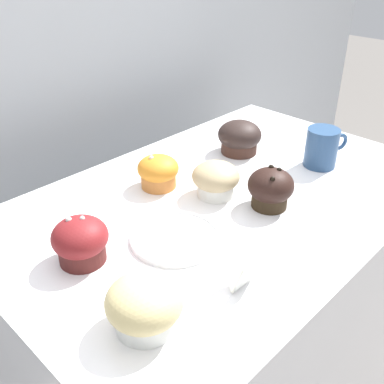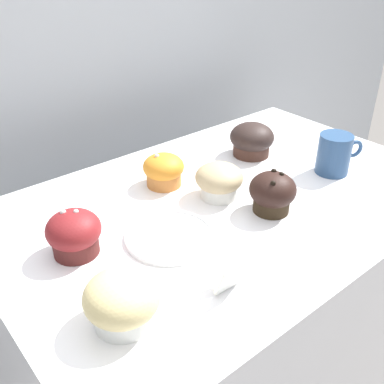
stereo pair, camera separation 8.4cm
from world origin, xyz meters
name	(u,v)px [view 1 (the left image)]	position (x,y,z in m)	size (l,w,h in m)	color
wall_back	(72,118)	(0.00, 0.60, 0.90)	(3.20, 0.10, 1.80)	#B2B7BC
display_counter	(220,338)	(0.00, 0.00, 0.44)	(1.00, 0.64, 0.88)	white
muffin_front_center	(158,172)	(-0.07, 0.14, 0.92)	(0.09, 0.09, 0.08)	#CB7A38
muffin_back_left	(216,179)	(-0.01, 0.02, 0.92)	(0.10, 0.10, 0.08)	silver
muffin_back_right	(145,305)	(-0.36, -0.16, 0.93)	(0.11, 0.11, 0.08)	white
muffin_front_left	(81,241)	(-0.34, 0.04, 0.93)	(0.10, 0.10, 0.09)	#4F1E1C
muffin_front_right	(271,188)	(0.03, -0.09, 0.93)	(0.09, 0.09, 0.09)	black
muffin_back_center	(239,137)	(0.19, 0.12, 0.93)	(0.11, 0.11, 0.08)	#3E261E
coffee_cup	(322,147)	(0.27, -0.07, 0.93)	(0.11, 0.08, 0.09)	navy
serving_plate	(175,237)	(-0.19, -0.03, 0.89)	(0.17, 0.17, 0.01)	white
price_card	(243,271)	(-0.20, -0.20, 0.92)	(0.05, 0.04, 0.06)	white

